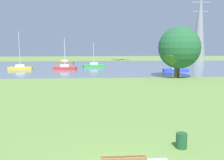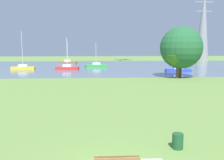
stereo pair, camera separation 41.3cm
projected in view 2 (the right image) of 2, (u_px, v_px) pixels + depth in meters
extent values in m
plane|color=olive|center=(104.00, 86.00, 31.49)|extent=(160.00, 160.00, 0.00)
cylinder|color=#1E512D|center=(178.00, 141.00, 12.69)|extent=(0.56, 0.56, 0.80)
cube|color=slate|center=(101.00, 67.00, 59.15)|extent=(140.00, 40.00, 0.02)
cube|color=red|center=(67.00, 68.00, 52.02)|extent=(4.98, 2.26, 0.60)
cube|color=white|center=(67.00, 66.00, 51.94)|extent=(1.96, 1.38, 0.50)
cylinder|color=silver|center=(67.00, 52.00, 51.54)|extent=(0.10, 0.10, 6.09)
cube|color=yellow|center=(23.00, 68.00, 52.00)|extent=(4.87, 1.73, 0.60)
cube|color=white|center=(23.00, 66.00, 51.92)|extent=(1.85, 1.18, 0.50)
cylinder|color=silver|center=(22.00, 49.00, 51.44)|extent=(0.10, 0.10, 7.31)
cube|color=green|center=(96.00, 66.00, 57.54)|extent=(5.00, 2.43, 0.60)
cube|color=white|center=(96.00, 64.00, 57.47)|extent=(1.98, 1.44, 0.50)
cylinder|color=silver|center=(96.00, 54.00, 57.14)|extent=(0.10, 0.10, 5.04)
cube|color=blue|center=(178.00, 70.00, 47.84)|extent=(4.88, 1.78, 0.60)
cube|color=white|center=(178.00, 67.00, 47.76)|extent=(1.86, 1.20, 0.50)
cylinder|color=silver|center=(179.00, 55.00, 47.42)|extent=(0.10, 0.10, 5.29)
cube|color=brown|center=(68.00, 63.00, 67.98)|extent=(5.01, 2.49, 0.60)
cube|color=white|center=(68.00, 61.00, 67.90)|extent=(1.99, 1.46, 0.50)
cylinder|color=silver|center=(68.00, 51.00, 67.54)|extent=(0.10, 0.10, 5.51)
cylinder|color=brown|center=(177.00, 70.00, 38.92)|extent=(0.44, 0.44, 2.58)
sphere|color=#3E7428|center=(178.00, 52.00, 38.51)|extent=(4.61, 4.61, 4.61)
cylinder|color=brown|center=(180.00, 70.00, 39.57)|extent=(0.44, 0.44, 2.45)
sphere|color=#246135|center=(181.00, 48.00, 39.06)|extent=(6.66, 6.66, 6.66)
cone|color=gray|center=(203.00, 24.00, 83.47)|extent=(4.40, 4.40, 24.06)
cube|color=gray|center=(204.00, 2.00, 82.44)|extent=(6.40, 0.30, 0.30)
cube|color=gray|center=(204.00, 11.00, 82.86)|extent=(5.20, 0.30, 0.30)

